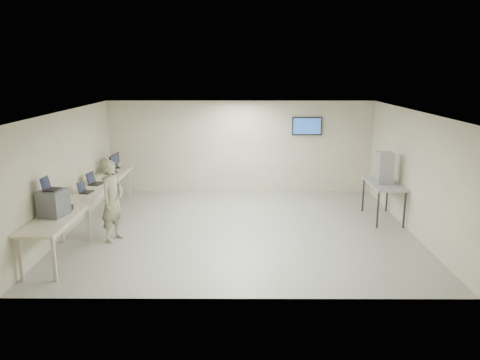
{
  "coord_description": "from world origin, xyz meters",
  "views": [
    {
      "loc": [
        0.05,
        -10.6,
        3.72
      ],
      "look_at": [
        0.0,
        0.2,
        1.15
      ],
      "focal_mm": 35.0,
      "sensor_mm": 36.0,
      "label": 1
    }
  ],
  "objects_px": {
    "equipment_box": "(53,203)",
    "soldier": "(112,201)",
    "side_table": "(384,186)",
    "workbench": "(88,195)"
  },
  "relations": [
    {
      "from": "workbench",
      "to": "soldier",
      "type": "bearing_deg",
      "value": -43.76
    },
    {
      "from": "equipment_box",
      "to": "side_table",
      "type": "height_order",
      "value": "equipment_box"
    },
    {
      "from": "soldier",
      "to": "side_table",
      "type": "xyz_separation_m",
      "value": [
        6.4,
        1.51,
        -0.04
      ]
    },
    {
      "from": "equipment_box",
      "to": "soldier",
      "type": "relative_size",
      "value": 0.29
    },
    {
      "from": "equipment_box",
      "to": "side_table",
      "type": "distance_m",
      "value": 7.69
    },
    {
      "from": "equipment_box",
      "to": "soldier",
      "type": "xyz_separation_m",
      "value": [
        0.85,
        1.05,
        -0.25
      ]
    },
    {
      "from": "soldier",
      "to": "equipment_box",
      "type": "bearing_deg",
      "value": 159.93
    },
    {
      "from": "side_table",
      "to": "equipment_box",
      "type": "bearing_deg",
      "value": -160.54
    },
    {
      "from": "workbench",
      "to": "soldier",
      "type": "xyz_separation_m",
      "value": [
        0.79,
        -0.76,
        0.08
      ]
    },
    {
      "from": "soldier",
      "to": "side_table",
      "type": "height_order",
      "value": "soldier"
    }
  ]
}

